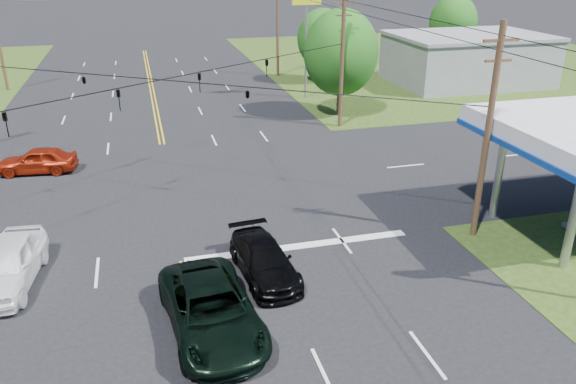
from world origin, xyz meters
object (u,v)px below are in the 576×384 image
object	(u,v)px
tree_right_a	(341,53)
pole_ne	(342,59)
pole_se	(488,132)
suv_black	(264,260)
pickup_white	(6,264)
pole_right_far	(278,25)
retail_ne	(467,60)
tree_far_r	(453,23)
pickup_dkgreen	(211,310)
tree_right_b	(323,38)

from	to	relation	value
tree_right_a	pole_ne	bearing A→B (deg)	-108.43
pole_se	pole_ne	size ratio (longest dim) A/B	1.00
suv_black	pickup_white	distance (m)	9.91
pole_right_far	tree_right_a	world-z (taller)	pole_right_far
pole_se	retail_ne	bearing A→B (deg)	59.62
tree_far_r	retail_ne	bearing A→B (deg)	-111.80
tree_far_r	tree_right_a	bearing A→B (deg)	-138.01
tree_right_a	suv_black	xyz separation A→B (m)	(-11.00, -21.95, -4.17)
pickup_dkgreen	pole_right_far	bearing A→B (deg)	67.32
retail_ne	tree_right_b	xyz separation A→B (m)	(-13.50, 4.00, 2.02)
pole_se	suv_black	xyz separation A→B (m)	(-10.00, -0.95, -4.22)
tree_far_r	pickup_dkgreen	bearing A→B (deg)	-127.94
pole_ne	pickup_dkgreen	xyz separation A→B (m)	(-12.50, -21.97, -4.07)
suv_black	pickup_white	world-z (taller)	pickup_white
tree_right_b	tree_far_r	distance (m)	18.50
pole_ne	pole_right_far	distance (m)	19.00
pole_right_far	tree_right_a	xyz separation A→B (m)	(1.00, -16.00, -0.30)
retail_ne	pickup_white	distance (m)	46.19
pickup_white	suv_black	bearing A→B (deg)	-4.44
tree_right_a	pickup_white	bearing A→B (deg)	-136.01
pole_ne	tree_right_a	xyz separation A→B (m)	(1.00, 3.00, -0.05)
pole_se	pole_right_far	bearing A→B (deg)	90.00
pole_right_far	pickup_white	world-z (taller)	pole_right_far
tree_right_a	pickup_white	xyz separation A→B (m)	(-20.72, -20.00, -3.97)
tree_right_a	tree_far_r	bearing A→B (deg)	41.99
tree_right_a	pickup_white	distance (m)	29.07
pole_se	pickup_dkgreen	world-z (taller)	pole_se
retail_ne	pole_se	bearing A→B (deg)	-120.38
pole_ne	tree_far_r	xyz separation A→B (m)	(21.00, 21.00, -0.37)
pole_se	tree_far_r	distance (m)	44.30
pole_ne	pickup_white	world-z (taller)	pole_ne
retail_ne	pickup_white	xyz separation A→B (m)	(-36.72, -28.00, -1.31)
pickup_dkgreen	tree_right_a	bearing A→B (deg)	55.89
tree_right_b	tree_far_r	world-z (taller)	tree_far_r
tree_right_b	tree_right_a	bearing A→B (deg)	-101.77
tree_right_a	pickup_white	size ratio (longest dim) A/B	1.56
tree_right_b	pole_se	bearing A→B (deg)	-96.05
retail_ne	pole_right_far	xyz separation A→B (m)	(-17.00, 8.00, 2.97)
pole_right_far	pickup_white	size ratio (longest dim) A/B	1.90
pole_ne	tree_right_b	size ratio (longest dim) A/B	1.34
pole_ne	pickup_white	bearing A→B (deg)	-139.23
pole_right_far	pickup_dkgreen	bearing A→B (deg)	-106.97
tree_right_b	suv_black	xyz separation A→B (m)	(-13.50, -33.95, -3.52)
retail_ne	pole_ne	world-z (taller)	pole_ne
tree_right_b	suv_black	bearing A→B (deg)	-111.69
suv_black	tree_right_b	bearing A→B (deg)	62.92
tree_right_a	pole_se	bearing A→B (deg)	-92.73
pole_right_far	tree_right_b	bearing A→B (deg)	-48.81
suv_black	pickup_white	bearing A→B (deg)	163.28
pole_se	pole_right_far	xyz separation A→B (m)	(0.00, 37.00, 0.25)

